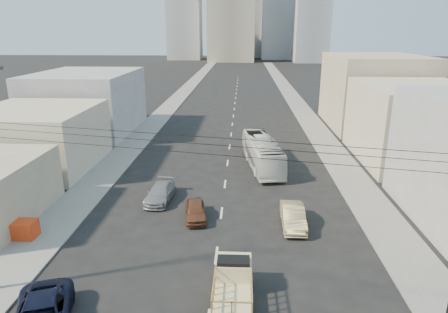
# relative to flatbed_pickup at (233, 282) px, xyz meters

# --- Properties ---
(sidewalk_left) EXTENTS (3.50, 180.00, 0.12)m
(sidewalk_left) POSITION_rel_flatbed_pickup_xyz_m (-12.89, 66.27, -1.03)
(sidewalk_left) COLOR slate
(sidewalk_left) RESTS_ON ground
(sidewalk_right) EXTENTS (3.50, 180.00, 0.12)m
(sidewalk_right) POSITION_rel_flatbed_pickup_xyz_m (10.61, 66.27, -1.03)
(sidewalk_right) COLOR slate
(sidewalk_right) RESTS_ON ground
(lane_dashes) EXTENTS (0.15, 104.00, 0.01)m
(lane_dashes) POSITION_rel_flatbed_pickup_xyz_m (-1.14, 49.27, -1.09)
(lane_dashes) COLOR silver
(lane_dashes) RESTS_ON ground
(flatbed_pickup) EXTENTS (1.95, 4.41, 1.90)m
(flatbed_pickup) POSITION_rel_flatbed_pickup_xyz_m (0.00, 0.00, 0.00)
(flatbed_pickup) COLOR beige
(flatbed_pickup) RESTS_ON ground
(city_bus) EXTENTS (4.06, 11.04, 3.00)m
(city_bus) POSITION_rel_flatbed_pickup_xyz_m (2.40, 21.29, 0.41)
(city_bus) COLOR silver
(city_bus) RESTS_ON ground
(sedan_brown) EXTENTS (2.09, 3.94, 1.28)m
(sedan_brown) POSITION_rel_flatbed_pickup_xyz_m (-2.99, 9.25, -0.46)
(sedan_brown) COLOR #59311F
(sedan_brown) RESTS_ON ground
(sedan_tan) EXTENTS (1.59, 4.45, 1.46)m
(sedan_tan) POSITION_rel_flatbed_pickup_xyz_m (4.04, 8.42, -0.36)
(sedan_tan) COLOR #9F8B5D
(sedan_tan) RESTS_ON ground
(sedan_grey) EXTENTS (2.18, 4.72, 1.33)m
(sedan_grey) POSITION_rel_flatbed_pickup_xyz_m (-6.24, 12.37, -0.43)
(sedan_grey) COLOR gray
(sedan_grey) RESTS_ON ground
(overhead_wires) EXTENTS (23.01, 5.02, 0.72)m
(overhead_wires) POSITION_rel_flatbed_pickup_xyz_m (-1.14, -2.23, 7.87)
(overhead_wires) COLOR black
(overhead_wires) RESTS_ON ground
(crate_stack) EXTENTS (1.80, 1.20, 1.14)m
(crate_stack) POSITION_rel_flatbed_pickup_xyz_m (-14.14, 5.74, -0.40)
(crate_stack) COLOR red
(crate_stack) RESTS_ON sidewalk_left
(bldg_right_mid) EXTENTS (11.00, 14.00, 8.00)m
(bldg_right_mid) POSITION_rel_flatbed_pickup_xyz_m (18.36, 24.27, 2.91)
(bldg_right_mid) COLOR #BDB198
(bldg_right_mid) RESTS_ON ground
(bldg_right_far) EXTENTS (12.00, 16.00, 10.00)m
(bldg_right_far) POSITION_rel_flatbed_pickup_xyz_m (18.86, 40.27, 3.91)
(bldg_right_far) COLOR tan
(bldg_right_far) RESTS_ON ground
(bldg_left_mid) EXTENTS (11.00, 12.00, 6.00)m
(bldg_left_mid) POSITION_rel_flatbed_pickup_xyz_m (-20.14, 20.27, 1.91)
(bldg_left_mid) COLOR #BDB198
(bldg_left_mid) RESTS_ON ground
(bldg_left_far) EXTENTS (12.00, 16.00, 8.00)m
(bldg_left_far) POSITION_rel_flatbed_pickup_xyz_m (-20.64, 35.27, 2.91)
(bldg_left_far) COLOR gray
(bldg_left_far) RESTS_ON ground
(midrise_ne) EXTENTS (16.00, 16.00, 40.00)m
(midrise_ne) POSITION_rel_flatbed_pickup_xyz_m (16.86, 181.27, 18.91)
(midrise_ne) COLOR #94979C
(midrise_ne) RESTS_ON ground
(midrise_nw) EXTENTS (15.00, 15.00, 34.00)m
(midrise_nw) POSITION_rel_flatbed_pickup_xyz_m (-27.14, 176.27, 15.91)
(midrise_nw) COLOR #94979C
(midrise_nw) RESTS_ON ground
(midrise_back) EXTENTS (18.00, 18.00, 44.00)m
(midrise_back) POSITION_rel_flatbed_pickup_xyz_m (4.86, 196.27, 20.91)
(midrise_back) COLOR gray
(midrise_back) RESTS_ON ground
(midrise_east) EXTENTS (14.00, 14.00, 28.00)m
(midrise_east) POSITION_rel_flatbed_pickup_xyz_m (28.86, 161.27, 12.91)
(midrise_east) COLOR #94979C
(midrise_east) RESTS_ON ground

